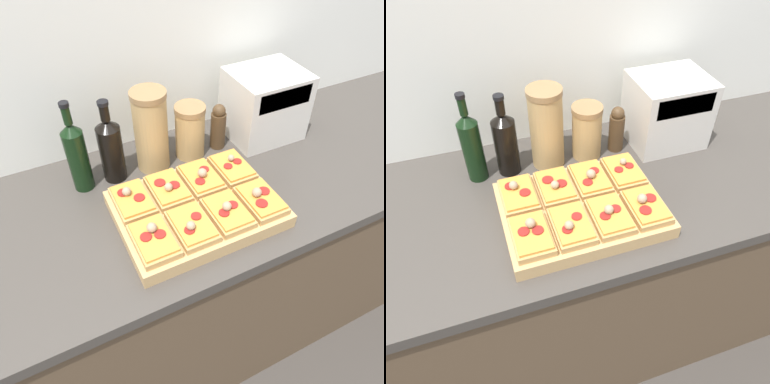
% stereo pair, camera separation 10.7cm
% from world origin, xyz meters
% --- Properties ---
extents(wall_back, '(6.00, 0.06, 2.50)m').
position_xyz_m(wall_back, '(0.00, 0.67, 1.25)').
color(wall_back, silver).
rests_on(wall_back, ground_plane).
extents(kitchen_counter, '(2.63, 0.67, 0.92)m').
position_xyz_m(kitchen_counter, '(0.00, 0.32, 0.46)').
color(kitchen_counter, brown).
rests_on(kitchen_counter, ground_plane).
extents(cutting_board, '(0.45, 0.33, 0.04)m').
position_xyz_m(cutting_board, '(-0.02, 0.22, 0.94)').
color(cutting_board, tan).
rests_on(cutting_board, kitchen_counter).
extents(pizza_slice_back_left, '(0.10, 0.15, 0.05)m').
position_xyz_m(pizza_slice_back_left, '(-0.18, 0.30, 0.98)').
color(pizza_slice_back_left, tan).
rests_on(pizza_slice_back_left, cutting_board).
extents(pizza_slice_back_midleft, '(0.10, 0.15, 0.05)m').
position_xyz_m(pizza_slice_back_midleft, '(-0.08, 0.30, 0.98)').
color(pizza_slice_back_midleft, tan).
rests_on(pizza_slice_back_midleft, cutting_board).
extents(pizza_slice_back_midright, '(0.10, 0.15, 0.06)m').
position_xyz_m(pizza_slice_back_midright, '(0.03, 0.30, 0.98)').
color(pizza_slice_back_midright, tan).
rests_on(pizza_slice_back_midright, cutting_board).
extents(pizza_slice_back_right, '(0.10, 0.15, 0.05)m').
position_xyz_m(pizza_slice_back_right, '(0.14, 0.30, 0.98)').
color(pizza_slice_back_right, tan).
rests_on(pizza_slice_back_right, cutting_board).
extents(pizza_slice_front_left, '(0.10, 0.15, 0.05)m').
position_xyz_m(pizza_slice_front_left, '(-0.18, 0.14, 0.98)').
color(pizza_slice_front_left, tan).
rests_on(pizza_slice_front_left, cutting_board).
extents(pizza_slice_front_midleft, '(0.10, 0.15, 0.05)m').
position_xyz_m(pizza_slice_front_midleft, '(-0.08, 0.14, 0.98)').
color(pizza_slice_front_midleft, tan).
rests_on(pizza_slice_front_midleft, cutting_board).
extents(pizza_slice_front_midright, '(0.10, 0.15, 0.05)m').
position_xyz_m(pizza_slice_front_midright, '(0.03, 0.14, 0.98)').
color(pizza_slice_front_midright, tan).
rests_on(pizza_slice_front_midright, cutting_board).
extents(pizza_slice_front_right, '(0.10, 0.15, 0.06)m').
position_xyz_m(pizza_slice_front_right, '(0.14, 0.14, 0.98)').
color(pizza_slice_front_right, tan).
rests_on(pizza_slice_front_right, cutting_board).
extents(olive_oil_bottle, '(0.06, 0.06, 0.30)m').
position_xyz_m(olive_oil_bottle, '(-0.28, 0.48, 1.04)').
color(olive_oil_bottle, black).
rests_on(olive_oil_bottle, kitchen_counter).
extents(wine_bottle, '(0.07, 0.07, 0.27)m').
position_xyz_m(wine_bottle, '(-0.18, 0.48, 1.03)').
color(wine_bottle, black).
rests_on(wine_bottle, kitchen_counter).
extents(grain_jar_tall, '(0.11, 0.11, 0.27)m').
position_xyz_m(grain_jar_tall, '(-0.05, 0.48, 1.06)').
color(grain_jar_tall, tan).
rests_on(grain_jar_tall, kitchen_counter).
extents(grain_jar_short, '(0.10, 0.10, 0.19)m').
position_xyz_m(grain_jar_short, '(0.09, 0.48, 1.01)').
color(grain_jar_short, tan).
rests_on(grain_jar_short, kitchen_counter).
extents(pepper_mill, '(0.05, 0.05, 0.16)m').
position_xyz_m(pepper_mill, '(0.19, 0.48, 1.00)').
color(pepper_mill, '#47331E').
rests_on(pepper_mill, kitchen_counter).
extents(toaster_oven, '(0.27, 0.21, 0.24)m').
position_xyz_m(toaster_oven, '(0.38, 0.48, 1.04)').
color(toaster_oven, beige).
rests_on(toaster_oven, kitchen_counter).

